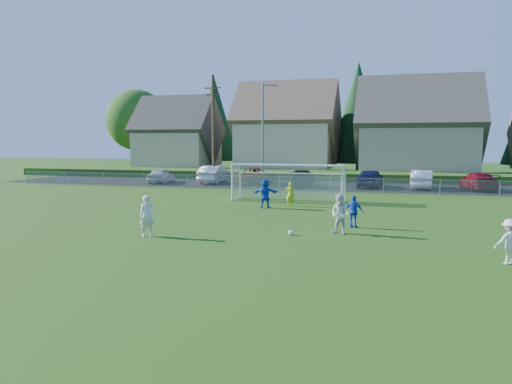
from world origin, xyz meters
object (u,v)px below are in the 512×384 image
car_f (422,179)px  car_g (478,181)px  car_b (214,174)px  player_blue_a (354,211)px  car_a (161,176)px  car_e (371,178)px  player_white_c (510,241)px  goalkeeper (290,194)px  soccer_goal (289,177)px  soccer_ball (291,233)px  car_c (257,176)px  car_d (302,178)px  player_white_b (340,214)px  player_blue_b (265,193)px  player_white_a (147,216)px

car_f → car_g: (4.32, -0.00, -0.05)m
car_b → player_blue_a: bearing=122.7°
car_a → car_e: car_e is taller
player_white_c → car_f: size_ratio=0.31×
car_f → goalkeeper: bearing=62.8°
goalkeeper → car_b: 17.59m
car_a → soccer_goal: bearing=138.7°
soccer_ball → player_blue_a: size_ratio=0.15×
car_c → soccer_ball: bearing=113.4°
player_white_c → car_d: 27.87m
soccer_ball → player_blue_a: player_blue_a is taller
player_white_c → car_f: 26.01m
player_white_b → car_g: 23.87m
soccer_ball → car_b: bearing=117.7°
player_white_b → car_a: bearing=155.2°
car_g → soccer_goal: (-13.29, -11.16, 0.90)m
player_blue_b → player_white_c: bearing=128.1°
player_white_b → car_e: player_white_b is taller
car_c → car_a: bearing=11.9°
car_g → car_c: bearing=-9.5°
car_e → car_f: bearing=-172.3°
player_white_a → car_c: 25.59m
player_blue_b → car_b: size_ratio=0.35×
car_e → car_g: 8.51m
player_white_c → car_e: bearing=-92.2°
goalkeeper → car_d: 13.19m
soccer_ball → car_b: 26.60m
soccer_ball → goalkeeper: goalkeeper is taller
soccer_ball → player_white_a: (-5.80, -1.89, 0.76)m
soccer_ball → player_white_a: size_ratio=0.13×
player_white_a → car_f: 27.73m
car_c → player_white_a: bearing=99.7°
car_b → soccer_goal: soccer_goal is taller
car_b → car_f: size_ratio=1.05×
player_white_c → car_b: 33.34m
car_c → player_blue_b: bearing=111.9°
goalkeeper → car_a: goalkeeper is taller
player_blue_a → player_blue_b: bearing=-28.0°
car_g → car_d: bearing=-5.3°
car_a → soccer_goal: soccer_goal is taller
car_d → car_b: bearing=-14.7°
player_white_b → car_g: (8.66, 22.24, -0.14)m
car_a → car_b: (4.92, 1.16, 0.13)m
soccer_goal → goalkeeper: bearing=-75.8°
soccer_ball → car_a: 28.28m
soccer_ball → car_d: car_d is taller
car_e → player_white_a: bearing=79.0°
player_white_a → soccer_goal: soccer_goal is taller
player_blue_a → car_d: (-6.14, 19.78, -0.02)m
player_white_c → player_white_a: bearing=-19.0°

